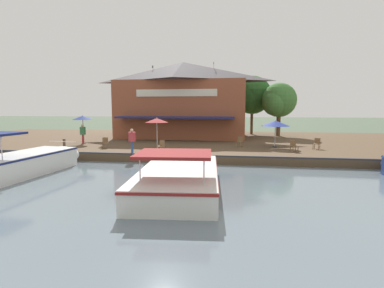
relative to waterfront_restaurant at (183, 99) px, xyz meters
name	(u,v)px	position (x,y,z in m)	size (l,w,h in m)	color
ground_plane	(176,165)	(13.41, 2.06, -4.77)	(220.00, 220.00, 0.00)	#4C5B47
quay_deck	(198,142)	(2.41, 2.06, -4.47)	(22.00, 56.00, 0.60)	brown
quay_edge_fender	(177,155)	(13.31, 2.06, -4.12)	(0.20, 50.40, 0.10)	#2D2D33
waterfront_restaurant	(183,99)	(0.00, 0.00, 0.00)	(9.41, 14.18, 8.19)	brown
patio_umbrella_mid_patio_left	(275,123)	(7.72, 9.12, -2.21)	(2.29, 2.29, 2.23)	#B7B7B7
patio_umbrella_near_quay_edge	(157,121)	(11.00, 0.06, -1.91)	(1.75, 1.75, 2.48)	#B7B7B7
patio_umbrella_mid_patio_right	(83,118)	(7.63, -7.81, -1.85)	(1.86, 1.86, 2.54)	#B7B7B7
cafe_chair_facing_river	(161,145)	(11.82, 0.58, -3.69)	(0.58, 0.58, 0.85)	brown
cafe_chair_under_first_umbrella	(105,142)	(10.40, -4.41, -3.69)	(0.57, 0.57, 0.85)	brown
cafe_chair_back_row_seat	(294,145)	(10.22, 10.19, -3.69)	(0.55, 0.55, 0.85)	brown
cafe_chair_far_corner_seat	(240,141)	(7.93, 6.28, -3.69)	(0.56, 0.56, 0.85)	brown
cafe_chair_beside_entrance	(317,143)	(8.40, 12.24, -3.69)	(0.60, 0.60, 0.85)	brown
person_at_quay_edge	(83,132)	(8.21, -7.54, -3.06)	(0.50, 0.50, 1.76)	#B23338
person_mid_patio	(132,138)	(12.76, -1.28, -3.06)	(0.49, 0.49, 1.75)	#2D5193
motorboat_outer_channel	(181,174)	(18.86, 3.44, -4.15)	(9.39, 4.19, 1.98)	silver
motorboat_distant_upstream	(32,161)	(17.39, -5.68, -4.03)	(7.89, 2.96, 2.49)	white
mooring_post	(64,146)	(13.06, -6.32, -3.68)	(0.22, 0.22, 0.96)	#473323
tree_upstream_bank	(278,101)	(-2.33, 10.49, -0.17)	(4.08, 3.88, 6.05)	brown
tree_downstream_bank	(251,96)	(-4.32, 7.53, 0.49)	(4.84, 4.61, 7.08)	brown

